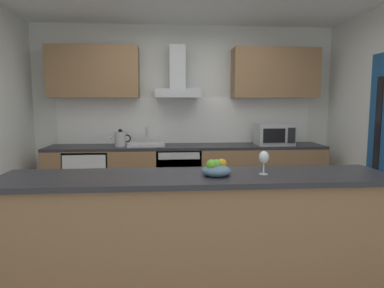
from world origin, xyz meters
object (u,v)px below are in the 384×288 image
object	(u,v)px
oven	(178,177)
fruit_bowl	(216,169)
sink	(147,144)
kettle	(120,139)
wine_glass	(264,158)
range_hood	(177,81)
microwave	(274,134)
refrigerator	(90,181)

from	to	relation	value
oven	fruit_bowl	world-z (taller)	fruit_bowl
sink	fruit_bowl	xyz separation A→B (m)	(0.63, -2.25, 0.07)
kettle	wine_glass	size ratio (longest dim) A/B	1.62
range_hood	wine_glass	world-z (taller)	range_hood
sink	wine_glass	bearing A→B (deg)	-66.16
oven	microwave	world-z (taller)	microwave
wine_glass	microwave	bearing A→B (deg)	70.09
fruit_bowl	sink	bearing A→B (deg)	105.62
kettle	fruit_bowl	bearing A→B (deg)	-66.08
sink	wine_glass	world-z (taller)	sink
microwave	range_hood	distance (m)	1.55
microwave	fruit_bowl	bearing A→B (deg)	-117.60
sink	kettle	bearing A→B (deg)	-172.70
sink	microwave	bearing A→B (deg)	-1.25
sink	range_hood	xyz separation A→B (m)	(0.43, 0.12, 0.86)
refrigerator	wine_glass	xyz separation A→B (m)	(1.77, -2.22, 0.65)
refrigerator	wine_glass	bearing A→B (deg)	-51.44
oven	range_hood	world-z (taller)	range_hood
refrigerator	sink	size ratio (longest dim) A/B	1.70
refrigerator	fruit_bowl	bearing A→B (deg)	-57.70
oven	wine_glass	distance (m)	2.37
kettle	wine_glass	bearing A→B (deg)	-58.62
oven	refrigerator	world-z (taller)	oven
sink	kettle	xyz separation A→B (m)	(-0.35, -0.04, 0.08)
microwave	sink	size ratio (longest dim) A/B	1.00
sink	refrigerator	bearing A→B (deg)	-179.00
range_hood	wine_glass	distance (m)	2.52
oven	wine_glass	xyz separation A→B (m)	(0.55, -2.23, 0.61)
microwave	fruit_bowl	distance (m)	2.49
microwave	range_hood	bearing A→B (deg)	173.34
oven	fruit_bowl	size ratio (longest dim) A/B	3.64
refrigerator	range_hood	size ratio (longest dim) A/B	1.18
oven	microwave	distance (m)	1.47
range_hood	wine_glass	bearing A→B (deg)	-76.78
fruit_bowl	kettle	bearing A→B (deg)	113.92
microwave	kettle	distance (m)	2.13
sink	wine_glass	size ratio (longest dim) A/B	2.81
refrigerator	microwave	xyz separation A→B (m)	(2.57, -0.03, 0.62)
wine_glass	fruit_bowl	distance (m)	0.37
microwave	range_hood	size ratio (longest dim) A/B	0.69
range_hood	fruit_bowl	size ratio (longest dim) A/B	3.27
range_hood	fruit_bowl	bearing A→B (deg)	-85.32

